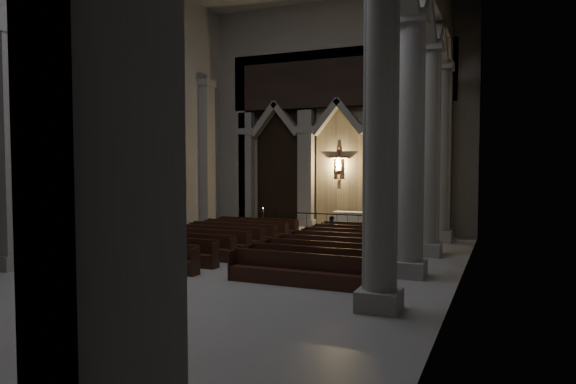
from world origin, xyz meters
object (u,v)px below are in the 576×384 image
(altar, at_px, (351,221))
(worshipper, at_px, (332,230))
(altar_rail, at_px, (327,220))
(pews, at_px, (271,248))
(candle_stand_left, at_px, (263,225))
(candle_stand_right, at_px, (392,230))

(altar, distance_m, worshipper, 4.36)
(altar, distance_m, altar_rail, 1.47)
(altar, xyz_separation_m, pews, (-0.92, -7.68, -0.31))
(altar, bearing_deg, pews, -96.84)
(pews, bearing_deg, altar, 83.16)
(altar_rail, height_order, pews, altar_rail)
(pews, height_order, worshipper, worshipper)
(altar, height_order, candle_stand_left, candle_stand_left)
(candle_stand_right, distance_m, pews, 7.06)
(altar_rail, relative_size, candle_stand_right, 3.39)
(candle_stand_left, height_order, worshipper, worshipper)
(worshipper, bearing_deg, candle_stand_right, 30.47)
(altar, bearing_deg, altar_rail, -129.01)
(candle_stand_right, bearing_deg, altar, 148.92)
(altar_rail, height_order, candle_stand_right, candle_stand_right)
(pews, bearing_deg, altar_rail, 90.00)
(candle_stand_left, height_order, candle_stand_right, candle_stand_right)
(pews, relative_size, worshipper, 7.54)
(altar_rail, distance_m, worshipper, 3.47)
(candle_stand_right, height_order, pews, candle_stand_right)
(altar_rail, bearing_deg, altar, 50.99)
(candle_stand_left, bearing_deg, worshipper, -32.87)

